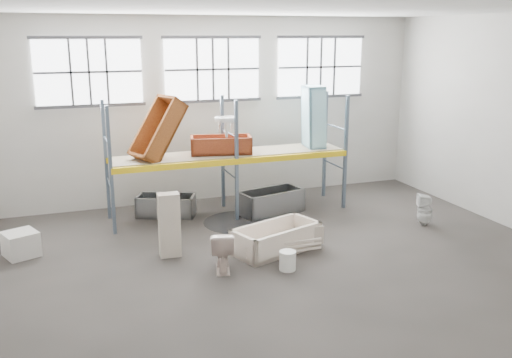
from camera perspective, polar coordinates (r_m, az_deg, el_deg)
name	(u,v)px	position (r m, az deg, el deg)	size (l,w,h in m)	color
floor	(281,265)	(11.57, 2.54, -8.75)	(12.00, 10.00, 0.10)	#4A4440
ceiling	(284,4)	(10.63, 2.87, 17.38)	(12.00, 10.00, 0.10)	silver
wall_back	(212,110)	(15.54, -4.47, 7.05)	(12.00, 0.10, 5.00)	#B1ADA5
wall_front	(456,223)	(6.58, 19.73, -4.28)	(12.00, 0.10, 5.00)	#A3A098
window_left	(89,72)	(14.81, -16.66, 10.40)	(2.60, 0.04, 1.60)	white
window_mid	(213,69)	(15.33, -4.44, 11.08)	(2.60, 0.04, 1.60)	white
window_right	(320,67)	(16.47, 6.57, 11.27)	(2.60, 0.04, 1.60)	white
rack_upright_la	(111,171)	(13.11, -14.56, 0.76)	(0.08, 0.08, 3.00)	slate
rack_upright_lb	(106,160)	(14.28, -15.04, 1.84)	(0.08, 0.08, 3.00)	slate
rack_upright_ma	(237,161)	(13.69, -1.98, 1.80)	(0.08, 0.08, 3.00)	slate
rack_upright_mb	(223,152)	(14.81, -3.41, 2.77)	(0.08, 0.08, 3.00)	slate
rack_upright_ra	(346,153)	(14.86, 9.11, 2.65)	(0.08, 0.08, 3.00)	slate
rack_upright_rb	(325,145)	(15.90, 7.03, 3.50)	(0.08, 0.08, 3.00)	slate
rack_beam_front	(237,161)	(13.69, -1.98, 1.80)	(6.00, 0.10, 0.14)	yellow
rack_beam_back	(223,152)	(14.81, -3.41, 2.77)	(6.00, 0.10, 0.14)	yellow
shelf_deck	(229,153)	(14.23, -2.73, 2.62)	(5.90, 1.10, 0.03)	gray
wet_patch	(240,222)	(13.91, -1.68, -4.40)	(1.80, 1.80, 0.00)	black
bathtub_beige	(276,238)	(12.07, 2.06, -6.04)	(1.89, 0.89, 0.55)	#F7E3CF
cistern_spare	(313,235)	(12.32, 5.81, -5.66)	(0.43, 0.20, 0.41)	#C1B09F
sink_in_tub	(293,241)	(12.28, 3.80, -6.29)	(0.46, 0.46, 0.16)	beige
toilet_beige	(222,250)	(11.09, -3.46, -7.23)	(0.46, 0.81, 0.82)	silver
cistern_tall	(169,225)	(11.79, -8.83, -4.65)	(0.44, 0.29, 1.36)	beige
toilet_white	(425,210)	(14.19, 16.80, -3.00)	(0.35, 0.36, 0.78)	white
steel_tub_left	(166,205)	(14.52, -9.15, -2.67)	(1.45, 0.68, 0.53)	#969A9D
steel_tub_right	(271,201)	(14.55, 1.52, -2.31)	(1.65, 0.77, 0.60)	#9A9EA2
rust_tub_flat	(221,145)	(14.14, -3.58, 3.52)	(1.52, 0.71, 0.43)	#933D1D
rust_tub_tilted	(158,130)	(13.68, -9.97, 4.97)	(1.65, 0.77, 0.46)	#92541C
sink_on_shelf	(227,136)	(13.79, -3.02, 4.41)	(0.58, 0.45, 0.52)	silver
blue_tub_upright	(314,117)	(14.94, 5.89, 6.30)	(1.63, 0.77, 0.46)	#9DDDF0
bucket	(288,261)	(11.17, 3.23, -8.29)	(0.33, 0.33, 0.39)	white
carton_far	(21,244)	(12.77, -22.83, -6.13)	(0.63, 0.63, 0.52)	beige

